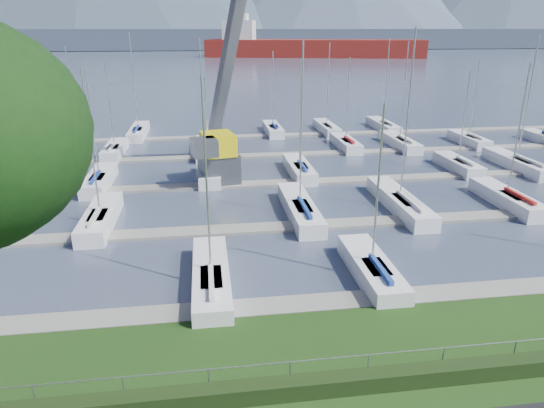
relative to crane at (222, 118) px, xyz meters
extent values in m
cube|color=#404A5E|center=(2.18, 231.82, -5.73)|extent=(800.00, 540.00, 0.20)
cube|color=black|center=(2.18, -28.58, -4.98)|extent=(80.00, 0.70, 0.70)
cylinder|color=gray|center=(2.18, -28.18, -4.13)|extent=(80.00, 0.04, 0.04)
cube|color=#3C4658|center=(2.18, 301.82, 0.67)|extent=(900.00, 80.00, 12.00)
cube|color=slate|center=(2.18, -22.18, -5.55)|extent=(90.00, 1.60, 0.25)
cube|color=slate|center=(2.18, -12.18, -5.55)|extent=(90.00, 1.60, 0.25)
cube|color=gray|center=(2.18, -2.18, -5.55)|extent=(90.00, 1.60, 0.25)
cube|color=gray|center=(2.18, 7.82, -5.55)|extent=(90.00, 1.60, 0.25)
cube|color=gray|center=(2.18, 17.82, -5.55)|extent=(90.00, 1.60, 0.25)
cube|color=#515558|center=(-0.46, -1.23, -4.13)|extent=(3.76, 3.76, 2.60)
cube|color=yellow|center=(-0.46, -1.23, -2.03)|extent=(3.21, 3.84, 1.80)
cube|color=#4F5156|center=(1.34, 3.27, 6.97)|extent=(4.99, 10.82, 19.89)
cube|color=slate|center=(-1.66, -3.23, -1.83)|extent=(2.39, 2.55, 1.40)
cube|color=maroon|center=(50.89, 189.83, -2.83)|extent=(101.85, 40.28, 10.00)
cube|color=silver|center=(16.67, 197.79, 4.67)|extent=(16.81, 16.81, 12.00)
cube|color=silver|center=(16.67, 197.79, 11.67)|extent=(9.60, 9.60, 4.00)
camera|label=1|loc=(-1.53, -42.66, 7.43)|focal=32.00mm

